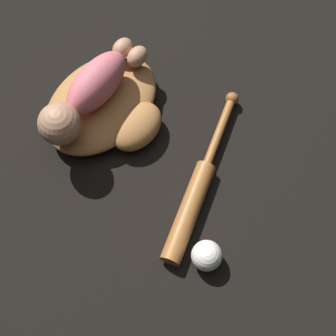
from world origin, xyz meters
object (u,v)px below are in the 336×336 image
at_px(baseball_bat, 196,193).
at_px(baseball, 207,256).
at_px(baseball_glove, 107,107).
at_px(baby_figure, 88,93).

distance_m(baseball_bat, baseball, 0.15).
distance_m(baseball_glove, baby_figure, 0.09).
bearing_deg(baby_figure, baseball_bat, 87.17).
relative_size(baseball_glove, baby_figure, 0.94).
bearing_deg(baseball, baby_figure, -106.02).
bearing_deg(baseball_glove, baby_figure, -27.20).
bearing_deg(baby_figure, baseball, 73.98).
bearing_deg(baseball_bat, baseball, 44.44).
xyz_separation_m(baby_figure, baseball, (0.13, 0.44, -0.09)).
relative_size(baby_figure, baseball, 5.07).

